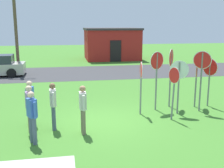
% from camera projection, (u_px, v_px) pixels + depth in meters
% --- Properties ---
extents(ground_plane, '(80.00, 80.00, 0.00)m').
position_uv_depth(ground_plane, '(104.00, 122.00, 10.83)').
color(ground_plane, '#3D7528').
extents(street_asphalt, '(60.00, 6.40, 0.01)m').
position_uv_depth(street_asphalt, '(83.00, 73.00, 21.58)').
color(street_asphalt, '#38383A').
rests_on(street_asphalt, ground).
extents(building_background, '(5.66, 4.58, 3.25)m').
position_uv_depth(building_background, '(112.00, 44.00, 29.50)').
color(building_background, '#B2231E').
rests_on(building_background, ground).
extents(utility_pole, '(1.80, 0.24, 8.39)m').
position_uv_depth(utility_pole, '(15.00, 14.00, 21.26)').
color(utility_pole, brown).
rests_on(utility_pole, ground).
extents(stop_sign_tallest, '(0.23, 0.62, 2.09)m').
position_uv_depth(stop_sign_tallest, '(174.00, 85.00, 10.79)').
color(stop_sign_tallest, slate).
rests_on(stop_sign_tallest, ground).
extents(stop_sign_leaning_left, '(0.73, 0.28, 2.24)m').
position_uv_depth(stop_sign_leaning_left, '(179.00, 78.00, 11.49)').
color(stop_sign_leaning_left, slate).
rests_on(stop_sign_leaning_left, ground).
extents(stop_sign_center_cluster, '(0.46, 0.74, 2.20)m').
position_uv_depth(stop_sign_center_cluster, '(197.00, 74.00, 12.45)').
color(stop_sign_center_cluster, slate).
rests_on(stop_sign_center_cluster, ground).
extents(stop_sign_nearest, '(0.70, 0.35, 2.55)m').
position_uv_depth(stop_sign_nearest, '(157.00, 70.00, 11.96)').
color(stop_sign_nearest, slate).
rests_on(stop_sign_nearest, ground).
extents(stop_sign_rear_right, '(0.62, 0.45, 2.59)m').
position_uv_depth(stop_sign_rear_right, '(202.00, 71.00, 11.77)').
color(stop_sign_rear_right, slate).
rests_on(stop_sign_rear_right, ground).
extents(stop_sign_far_back, '(0.45, 0.66, 2.63)m').
position_uv_depth(stop_sign_far_back, '(171.00, 67.00, 12.42)').
color(stop_sign_far_back, slate).
rests_on(stop_sign_far_back, ground).
extents(stop_sign_rear_left, '(0.12, 0.67, 2.21)m').
position_uv_depth(stop_sign_rear_left, '(141.00, 79.00, 11.41)').
color(stop_sign_rear_left, slate).
rests_on(stop_sign_rear_left, ground).
extents(stop_sign_leaning_right, '(0.33, 0.73, 2.19)m').
position_uv_depth(stop_sign_leaning_right, '(210.00, 74.00, 12.59)').
color(stop_sign_leaning_right, slate).
rests_on(stop_sign_leaning_right, ground).
extents(person_in_teal, '(0.27, 0.56, 1.69)m').
position_uv_depth(person_in_teal, '(30.00, 101.00, 10.22)').
color(person_in_teal, '#2D2D33').
rests_on(person_in_teal, ground).
extents(person_in_dark_shirt, '(0.24, 0.57, 1.69)m').
position_uv_depth(person_in_dark_shirt, '(83.00, 107.00, 9.46)').
color(person_in_dark_shirt, '#7A6B56').
rests_on(person_in_dark_shirt, ground).
extents(person_on_left, '(0.36, 0.51, 1.69)m').
position_uv_depth(person_on_left, '(32.00, 115.00, 8.67)').
color(person_on_left, '#4C5670').
rests_on(person_on_left, ground).
extents(person_holding_notes, '(0.32, 0.55, 1.69)m').
position_uv_depth(person_holding_notes, '(30.00, 107.00, 9.46)').
color(person_holding_notes, '#7A6B56').
rests_on(person_holding_notes, ground).
extents(person_in_blue, '(0.24, 0.57, 1.69)m').
position_uv_depth(person_in_blue, '(53.00, 104.00, 9.85)').
color(person_in_blue, '#4C5670').
rests_on(person_in_blue, ground).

